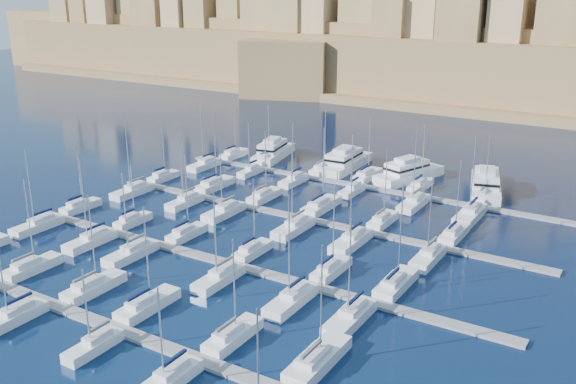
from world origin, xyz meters
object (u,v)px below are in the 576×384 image
Objects in this scene: motor_yacht_b at (345,161)px; motor_yacht_a at (273,151)px; sailboat_4 at (233,336)px; motor_yacht_c at (408,172)px; motor_yacht_d at (486,183)px; sailboat_2 at (94,287)px.

motor_yacht_a is at bearing -176.77° from motor_yacht_b.
sailboat_4 reaches higher than motor_yacht_c.
sailboat_4 reaches higher than motor_yacht_a.
sailboat_4 is 0.76× the size of motor_yacht_a.
motor_yacht_d is (49.39, 0.84, -0.00)m from motor_yacht_a.
sailboat_2 is 0.75× the size of motor_yacht_b.
sailboat_2 reaches higher than motor_yacht_c.
motor_yacht_b is (1.92, 70.76, 0.98)m from sailboat_2.
sailboat_2 is 77.93m from motor_yacht_d.
sailboat_4 is 0.72× the size of motor_yacht_c.
motor_yacht_d is (16.02, 0.43, -0.00)m from motor_yacht_c.
motor_yacht_d is (9.76, 70.84, 0.99)m from sailboat_4.
sailboat_2 is at bearing -76.82° from motor_yacht_a.
motor_yacht_d is (31.13, -0.19, 0.00)m from motor_yacht_b.
sailboat_2 reaches higher than motor_yacht_d.
sailboat_2 reaches higher than motor_yacht_b.
motor_yacht_a is 0.90× the size of motor_yacht_d.
motor_yacht_b is (18.25, 1.03, -0.00)m from motor_yacht_a.
motor_yacht_b is at bearing 88.45° from sailboat_2.
motor_yacht_b is 0.99× the size of motor_yacht_d.
sailboat_4 reaches higher than motor_yacht_d.
sailboat_2 is 0.78× the size of motor_yacht_c.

